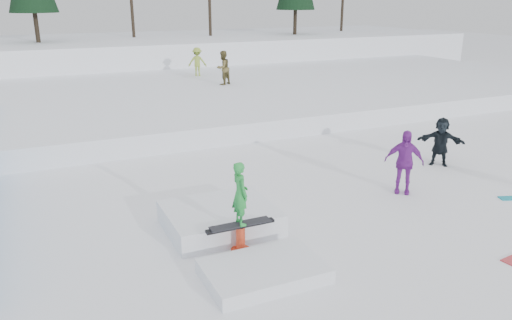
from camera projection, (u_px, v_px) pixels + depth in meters
name	position (u px, v px, depth m)	size (l,w,h in m)	color
ground	(271.00, 228.00, 12.33)	(120.00, 120.00, 0.00)	white
snow_berm	(97.00, 55.00, 37.88)	(60.00, 14.00, 2.40)	white
snow_midrise	(136.00, 98.00, 26.03)	(50.00, 18.00, 0.80)	white
walker_olive	(223.00, 68.00, 27.34)	(0.90, 0.70, 1.84)	brown
walker_ygreen	(197.00, 62.00, 30.41)	(1.11, 0.64, 1.71)	#8AA437
spectator_purple	(404.00, 162.00, 14.28)	(1.09, 0.46, 1.87)	purple
spectator_dark	(441.00, 142.00, 16.69)	(1.52, 0.48, 1.64)	black
jib_rail_feature	(231.00, 229.00, 11.59)	(2.60, 4.40, 2.11)	white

